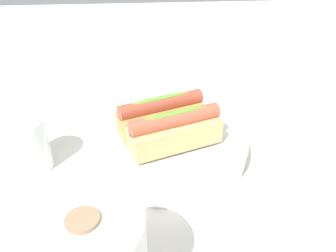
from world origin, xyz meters
name	(u,v)px	position (x,y,z in m)	size (l,w,h in m)	color
ground_plane	(184,149)	(0.00, 0.00, 0.00)	(2.40, 2.40, 0.00)	silver
serving_bowl	(168,144)	(0.03, 0.01, 0.02)	(0.27, 0.27, 0.04)	white
hotdog_front	(161,114)	(0.04, -0.02, 0.06)	(0.16, 0.10, 0.06)	tan
hotdog_back	(175,130)	(0.02, 0.03, 0.06)	(0.16, 0.10, 0.06)	#DBB270
water_glass	(28,148)	(0.26, 0.03, 0.04)	(0.07, 0.07, 0.09)	white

